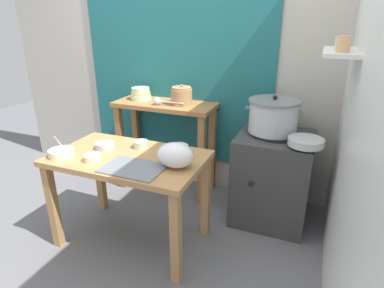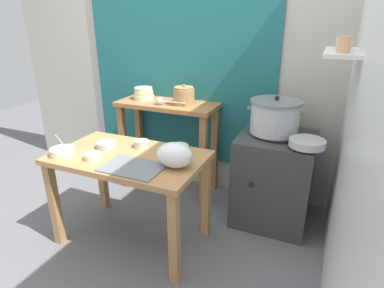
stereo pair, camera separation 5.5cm
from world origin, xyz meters
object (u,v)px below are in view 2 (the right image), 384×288
ladle (161,101)px  prep_bowl_2 (106,145)px  prep_table (129,169)px  clay_pot (183,96)px  serving_tray (133,167)px  bowl_stack_enamel (144,94)px  prep_bowl_1 (142,144)px  prep_bowl_3 (93,156)px  steamer_pot (275,117)px  wide_pan (307,143)px  stove_block (274,178)px  back_shelf_table (168,125)px  prep_bowl_4 (63,151)px  prep_bowl_0 (179,149)px  plastic_bag (175,155)px

ladle → prep_bowl_2: (-0.09, -0.70, -0.19)m
prep_table → clay_pot: 0.93m
ladle → serving_tray: bearing=-72.8°
bowl_stack_enamel → prep_bowl_1: 0.84m
prep_bowl_1 → prep_bowl_3: (-0.19, -0.33, -0.01)m
steamer_pot → serving_tray: 1.19m
serving_tray → wide_pan: wide_pan is taller
stove_block → prep_bowl_2: (-1.17, -0.67, 0.36)m
back_shelf_table → bowl_stack_enamel: bowl_stack_enamel is taller
ladle → wide_pan: ladle is taller
serving_tray → prep_bowl_1: (-0.14, 0.34, 0.03)m
wide_pan → prep_bowl_4: 1.76m
prep_bowl_3 → prep_bowl_4: bearing=-173.8°
prep_bowl_1 → prep_bowl_0: bearing=-0.8°
ladle → wide_pan: (1.31, -0.22, -0.13)m
stove_block → prep_bowl_1: size_ratio=7.10×
clay_pot → prep_bowl_0: size_ratio=1.33×
prep_table → plastic_bag: size_ratio=4.43×
back_shelf_table → plastic_bag: (0.52, -0.89, 0.13)m
bowl_stack_enamel → wide_pan: 1.61m
prep_table → wide_pan: 1.30m
prep_table → prep_bowl_1: bearing=86.4°
prep_bowl_3 → plastic_bag: bearing=12.0°
stove_block → serving_tray: stove_block is taller
plastic_bag → ladle: bearing=123.9°
clay_pot → wide_pan: bearing=-15.9°
prep_table → bowl_stack_enamel: 1.02m
prep_table → prep_bowl_1: (0.01, 0.17, 0.14)m
prep_table → back_shelf_table: bearing=98.1°
prep_bowl_4 → wide_pan: bearing=24.2°
prep_bowl_4 → back_shelf_table: bearing=73.5°
bowl_stack_enamel → wide_pan: size_ratio=0.77×
ladle → prep_bowl_1: 0.63m
serving_tray → prep_bowl_0: bearing=62.2°
plastic_bag → prep_bowl_3: size_ratio=2.07×
prep_table → wide_pan: wide_pan is taller
prep_table → ladle: (-0.14, 0.75, 0.33)m
back_shelf_table → prep_bowl_0: (0.45, -0.68, 0.08)m
steamer_pot → ladle: bearing=179.3°
prep_bowl_0 → prep_bowl_2: (-0.56, -0.11, -0.01)m
back_shelf_table → stove_block: bearing=-7.0°
prep_table → serving_tray: (0.15, -0.17, 0.12)m
wide_pan → prep_bowl_3: (-1.35, -0.69, -0.06)m
prep_bowl_3 → prep_bowl_4: prep_bowl_4 is taller
prep_bowl_3 → prep_bowl_2: bearing=103.4°
back_shelf_table → prep_bowl_4: back_shelf_table is taller
stove_block → clay_pot: clay_pot is taller
back_shelf_table → prep_bowl_2: bearing=-97.8°
back_shelf_table → serving_tray: back_shelf_table is taller
prep_bowl_4 → prep_bowl_1: bearing=39.2°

